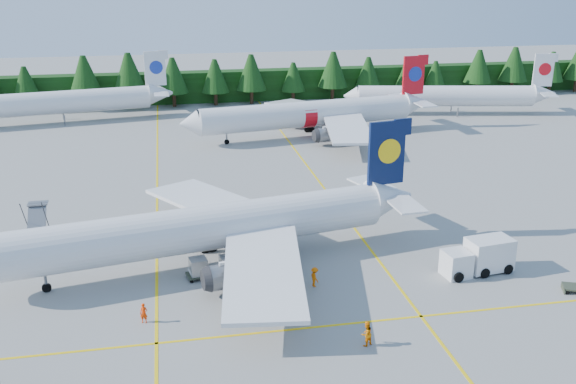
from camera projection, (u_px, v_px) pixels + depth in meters
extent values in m
plane|color=gray|center=(326.00, 287.00, 53.78)|extent=(320.00, 320.00, 0.00)
cube|color=yellow|center=(157.00, 214.00, 69.84)|extent=(0.25, 120.00, 0.01)
cube|color=yellow|center=(335.00, 202.00, 73.39)|extent=(0.25, 120.00, 0.01)
cube|color=yellow|center=(346.00, 324.00, 48.22)|extent=(80.00, 0.25, 0.01)
cube|color=black|center=(227.00, 86.00, 128.83)|extent=(220.00, 4.00, 6.00)
cylinder|color=silver|center=(198.00, 229.00, 56.39)|extent=(34.34, 10.29, 4.02)
cube|color=#08143A|center=(386.00, 153.00, 61.17)|extent=(3.82, 1.05, 6.23)
cube|color=silver|center=(207.00, 200.00, 65.14)|extent=(12.53, 16.12, 1.14)
cylinder|color=slate|center=(195.00, 225.00, 62.52)|extent=(3.75, 2.71, 2.11)
cube|color=silver|center=(263.00, 270.00, 50.13)|extent=(7.90, 15.72, 1.14)
cylinder|color=slate|center=(229.00, 276.00, 52.28)|extent=(3.75, 2.71, 2.11)
cylinder|color=slate|center=(46.00, 282.00, 52.80)|extent=(0.24, 0.24, 1.71)
cylinder|color=silver|center=(307.00, 114.00, 100.74)|extent=(34.75, 9.63, 4.06)
cone|color=silver|center=(190.00, 123.00, 94.64)|extent=(3.47, 4.47, 4.06)
cube|color=red|center=(414.00, 75.00, 105.19)|extent=(3.87, 0.98, 6.30)
cube|color=silver|center=(305.00, 106.00, 109.59)|extent=(12.42, 16.34, 1.15)
cylinder|color=slate|center=(299.00, 119.00, 106.96)|extent=(3.76, 2.67, 2.13)
cube|color=silver|center=(348.00, 128.00, 94.28)|extent=(8.32, 15.98, 1.15)
cylinder|color=slate|center=(328.00, 135.00, 96.52)|extent=(3.76, 2.67, 2.13)
cylinder|color=slate|center=(227.00, 139.00, 97.38)|extent=(0.24, 0.24, 1.73)
cylinder|color=silver|center=(50.00, 103.00, 109.63)|extent=(33.66, 9.68, 3.94)
cube|color=silver|center=(155.00, 68.00, 114.13)|extent=(3.75, 0.99, 6.11)
cylinder|color=silver|center=(445.00, 96.00, 116.66)|extent=(31.91, 9.62, 3.74)
cone|color=silver|center=(351.00, 96.00, 116.64)|extent=(3.27, 4.16, 3.74)
cube|color=silver|center=(543.00, 70.00, 115.13)|extent=(3.55, 0.99, 5.79)
cylinder|color=slate|center=(378.00, 110.00, 117.51)|extent=(0.22, 0.22, 1.50)
cube|color=silver|center=(36.00, 251.00, 59.35)|extent=(4.42, 2.42, 1.14)
cube|color=slate|center=(37.00, 225.00, 60.65)|extent=(1.79, 4.18, 3.07)
cube|color=slate|center=(38.00, 203.00, 62.10)|extent=(1.90, 1.30, 0.12)
cube|color=white|center=(456.00, 264.00, 55.46)|extent=(2.43, 2.43, 2.27)
cube|color=black|center=(457.00, 258.00, 55.28)|extent=(2.09, 2.28, 0.97)
cube|color=white|center=(489.00, 254.00, 56.26)|extent=(4.18, 2.87, 2.81)
cube|color=#353B2B|center=(199.00, 274.00, 55.24)|extent=(2.25, 1.88, 0.13)
cube|color=#A3A5A7|center=(198.00, 266.00, 54.98)|extent=(1.64, 1.60, 1.42)
cube|color=#353B2B|center=(229.00, 272.00, 55.70)|extent=(2.25, 1.88, 0.13)
cube|color=#A3A5A7|center=(229.00, 264.00, 55.44)|extent=(1.64, 1.60, 1.42)
imported|color=#F23605|center=(144.00, 313.00, 48.18)|extent=(0.65, 0.51, 1.59)
imported|color=orange|center=(366.00, 334.00, 45.22)|extent=(1.14, 1.04, 1.88)
imported|color=#E85E04|center=(315.00, 277.00, 53.69)|extent=(0.64, 0.80, 1.72)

